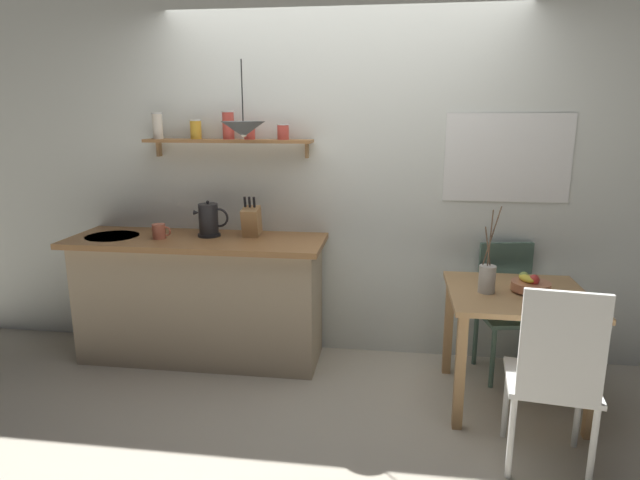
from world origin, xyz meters
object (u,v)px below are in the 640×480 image
dining_table (517,311)px  coffee_mug_by_sink (159,231)px  electric_kettle (209,220)px  fruit_bowl (530,285)px  knife_block (251,221)px  pendant_lamp (243,129)px  dining_chair_far (509,303)px  twig_vase (487,278)px  dining_chair_near (555,373)px

dining_table → coffee_mug_by_sink: coffee_mug_by_sink is taller
dining_table → electric_kettle: electric_kettle is taller
fruit_bowl → electric_kettle: size_ratio=0.89×
knife_block → pendant_lamp: (0.02, -0.22, 0.65)m
dining_chair_far → fruit_bowl: (0.02, -0.44, 0.27)m
twig_vase → pendant_lamp: bearing=171.0°
dining_table → knife_block: knife_block is taller
dining_chair_far → coffee_mug_by_sink: coffee_mug_by_sink is taller
dining_table → dining_chair_near: (0.04, -0.69, -0.06)m
electric_kettle → knife_block: (0.30, 0.03, -0.00)m
knife_block → dining_chair_near: bearing=-31.8°
dining_table → twig_vase: size_ratio=1.55×
fruit_bowl → twig_vase: (-0.26, -0.04, 0.04)m
dining_chair_near → twig_vase: size_ratio=1.89×
dining_chair_far → coffee_mug_by_sink: bearing=-176.1°
dining_chair_far → electric_kettle: electric_kettle is taller
dining_table → twig_vase: (-0.19, -0.03, 0.22)m
dining_table → dining_chair_near: 0.69m
fruit_bowl → electric_kettle: electric_kettle is taller
dining_table → coffee_mug_by_sink: 2.45m
dining_chair_far → knife_block: size_ratio=3.07×
dining_chair_far → twig_vase: 0.63m
dining_chair_near → coffee_mug_by_sink: (-2.45, 0.98, 0.42)m
knife_block → coffee_mug_by_sink: size_ratio=2.18×
dining_table → dining_chair_near: dining_chair_near is taller
knife_block → coffee_mug_by_sink: (-0.63, -0.15, -0.06)m
dining_chair_far → twig_vase: twig_vase is taller
twig_vase → knife_block: twig_vase is taller
dining_table → electric_kettle: (-2.08, 0.40, 0.43)m
dining_chair_near → dining_chair_far: bearing=89.6°
dining_table → twig_vase: bearing=-172.3°
knife_block → dining_table: bearing=-13.8°
knife_block → coffee_mug_by_sink: bearing=-166.6°
dining_chair_far → electric_kettle: size_ratio=3.48×
fruit_bowl → pendant_lamp: 2.05m
fruit_bowl → coffee_mug_by_sink: coffee_mug_by_sink is taller
knife_block → dining_chair_far: bearing=0.6°
dining_chair_near → knife_block: bearing=148.2°
fruit_bowl → dining_table: bearing=-167.4°
fruit_bowl → twig_vase: twig_vase is taller
dining_chair_near → pendant_lamp: bearing=153.1°
pendant_lamp → twig_vase: bearing=-9.0°
knife_block → fruit_bowl: bearing=-12.8°
twig_vase → dining_chair_far: bearing=63.0°
dining_table → dining_chair_far: bearing=83.7°
fruit_bowl → electric_kettle: bearing=169.7°
dining_chair_near → electric_kettle: (-2.12, 1.10, 0.49)m
coffee_mug_by_sink → pendant_lamp: (0.66, -0.07, 0.71)m
twig_vase → dining_chair_near: bearing=-70.5°
dining_chair_near → coffee_mug_by_sink: bearing=158.3°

